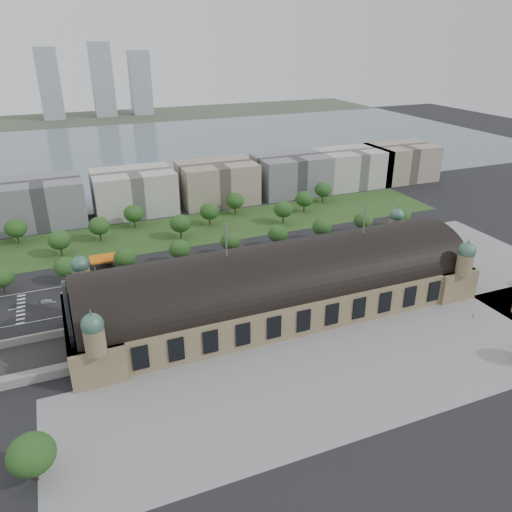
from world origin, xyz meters
name	(u,v)px	position (x,y,z in m)	size (l,w,h in m)	color
ground	(278,309)	(0.00, 0.00, 0.00)	(900.00, 900.00, 0.00)	black
station	(279,285)	(0.00, 0.00, 10.28)	(150.00, 48.40, 44.30)	#8D7B57
plaza_south	(367,370)	(10.00, -44.00, 0.00)	(190.00, 48.00, 0.12)	gray
plaza_east	(487,265)	(103.00, 0.00, 0.00)	(56.00, 100.00, 0.12)	gray
road_slab	(199,277)	(-20.00, 38.00, 0.00)	(260.00, 26.00, 0.10)	black
grass_belt	(178,231)	(-15.00, 93.00, 0.00)	(300.00, 45.00, 0.10)	#2B4B1E
petrol_station	(108,258)	(-53.91, 65.28, 2.95)	(14.00, 13.00, 5.05)	orange
lake	(137,150)	(0.00, 298.00, 0.00)	(700.00, 320.00, 0.08)	slate
far_shore	(108,117)	(0.00, 498.00, 0.00)	(700.00, 120.00, 0.14)	#44513D
far_tower_left	(49,84)	(-60.00, 508.00, 40.00)	(24.00, 24.00, 80.00)	#9EA8B2
far_tower_mid	(102,80)	(0.00, 508.00, 42.50)	(24.00, 24.00, 85.00)	#9EA8B2
far_tower_right	(140,83)	(45.00, 508.00, 37.50)	(24.00, 24.00, 75.00)	#9EA8B2
office_2	(40,202)	(-80.00, 133.00, 12.00)	(45.00, 32.00, 24.00)	gray
office_3	(134,192)	(-30.00, 133.00, 12.00)	(45.00, 32.00, 24.00)	#B5B3AB
office_4	(217,183)	(20.00, 133.00, 12.00)	(45.00, 32.00, 24.00)	#A18F7E
office_5	(291,174)	(70.00, 133.00, 12.00)	(45.00, 32.00, 24.00)	gray
office_6	(351,168)	(115.00, 133.00, 12.00)	(45.00, 32.00, 24.00)	#B5B3AB
office_7	(400,162)	(155.00, 133.00, 12.00)	(45.00, 32.00, 24.00)	#A18F7E
tree_row_1	(1,277)	(-96.00, 53.00, 7.43)	(9.60, 9.60, 11.52)	#2D2116
tree_row_2	(66,267)	(-72.00, 53.00, 7.43)	(9.60, 9.60, 11.52)	#2D2116
tree_row_3	(125,258)	(-48.00, 53.00, 7.43)	(9.60, 9.60, 11.52)	#2D2116
tree_row_4	(180,249)	(-24.00, 53.00, 7.43)	(9.60, 9.60, 11.52)	#2D2116
tree_row_5	(231,241)	(0.00, 53.00, 7.43)	(9.60, 9.60, 11.52)	#2D2116
tree_row_6	(278,234)	(24.00, 53.00, 7.43)	(9.60, 9.60, 11.52)	#2D2116
tree_row_7	(322,227)	(48.00, 53.00, 7.43)	(9.60, 9.60, 11.52)	#2D2116
tree_row_8	(363,221)	(72.00, 53.00, 7.43)	(9.60, 9.60, 11.52)	#2D2116
tree_row_9	(402,215)	(96.00, 53.00, 7.43)	(9.60, 9.60, 11.52)	#2D2116
tree_belt_2	(16,228)	(-92.00, 107.00, 8.05)	(10.40, 10.40, 12.48)	#2D2116
tree_belt_3	(59,240)	(-73.00, 83.00, 8.05)	(10.40, 10.40, 12.48)	#2D2116
tree_belt_4	(99,226)	(-54.00, 95.00, 8.05)	(10.40, 10.40, 12.48)	#2D2116
tree_belt_5	(134,213)	(-35.00, 107.00, 8.05)	(10.40, 10.40, 12.48)	#2D2116
tree_belt_6	(180,223)	(-16.00, 83.00, 8.05)	(10.40, 10.40, 12.48)	#2D2116
tree_belt_7	(209,211)	(3.00, 95.00, 8.05)	(10.40, 10.40, 12.48)	#2D2116
tree_belt_8	(235,201)	(22.00, 107.00, 8.05)	(10.40, 10.40, 12.48)	#2D2116
tree_belt_9	(283,209)	(41.00, 83.00, 8.05)	(10.40, 10.40, 12.48)	#2D2116
tree_belt_10	(304,199)	(60.00, 95.00, 8.05)	(10.40, 10.40, 12.48)	#2D2116
tree_belt_11	(323,190)	(79.00, 107.00, 8.05)	(10.40, 10.40, 12.48)	#2D2116
tree_plaza_sw	(31,454)	(-85.00, -50.00, 8.05)	(11.00, 11.00, 12.73)	#2D2116
traffic_car_1	(47,301)	(-80.77, 38.40, 0.69)	(1.46, 4.19, 1.38)	gray
traffic_car_2	(95,294)	(-62.76, 37.21, 0.76)	(2.53, 5.50, 1.53)	black
traffic_car_3	(170,279)	(-32.38, 39.17, 0.74)	(2.07, 5.09, 1.48)	maroon
traffic_car_4	(217,271)	(-11.61, 38.14, 0.81)	(1.92, 4.77, 1.63)	#182645
traffic_car_6	(372,255)	(60.29, 27.03, 0.82)	(2.74, 5.94, 1.65)	silver
parked_car_0	(84,313)	(-68.03, 24.18, 0.67)	(1.42, 4.06, 1.34)	black
parked_car_1	(103,308)	(-61.21, 25.00, 0.66)	(2.18, 4.73, 1.31)	maroon
parked_car_2	(80,312)	(-69.35, 25.00, 0.75)	(2.09, 5.15, 1.49)	#182745
parked_car_3	(145,300)	(-45.60, 24.80, 0.67)	(1.57, 3.90, 1.33)	slate
parked_car_4	(192,296)	(-27.92, 21.00, 0.80)	(1.70, 4.87, 1.60)	silver
parked_car_5	(134,307)	(-50.53, 21.00, 0.71)	(2.35, 5.10, 1.42)	gray
parked_car_6	(193,296)	(-27.41, 21.00, 0.83)	(2.32, 5.70, 1.65)	black
bus_west	(250,270)	(1.01, 32.00, 1.75)	(2.94, 12.57, 3.50)	#B62E1D
bus_mid	(281,271)	(13.47, 27.00, 1.54)	(2.59, 11.09, 3.09)	beige
bus_east	(290,268)	(18.60, 28.21, 1.48)	(2.49, 10.66, 2.97)	beige
pedestrian_0	(473,316)	(63.07, -32.98, 0.85)	(0.83, 0.48, 1.70)	gray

